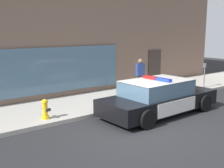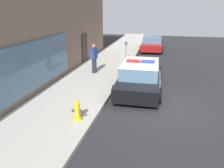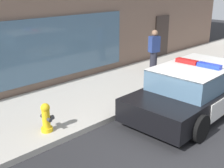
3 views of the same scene
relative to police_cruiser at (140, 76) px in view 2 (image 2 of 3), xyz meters
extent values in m
plane|color=#262628|center=(-2.07, -0.86, -0.68)|extent=(48.00, 48.00, 0.00)
cube|color=#B2ADA3|center=(-2.07, 2.80, -0.61)|extent=(48.00, 3.25, 0.15)
cube|color=#382D28|center=(4.30, 4.44, 0.37)|extent=(1.00, 0.08, 2.10)
cube|color=black|center=(0.06, 0.00, -0.18)|extent=(5.15, 2.03, 0.60)
cube|color=silver|center=(1.69, 0.05, -0.02)|extent=(1.79, 1.89, 0.05)
cube|color=silver|center=(-1.72, -0.05, -0.02)|extent=(1.48, 1.88, 0.05)
cube|color=silver|center=(-0.07, 0.95, -0.18)|extent=(2.14, 0.09, 0.51)
cube|color=silver|center=(-0.01, -0.95, -0.18)|extent=(2.14, 0.09, 0.51)
cube|color=yellow|center=(-0.07, 0.97, -0.18)|extent=(0.22, 0.02, 0.26)
cube|color=slate|center=(-0.14, 0.00, 0.39)|extent=(2.70, 1.77, 0.60)
cube|color=silver|center=(-0.14, 0.00, 0.68)|extent=(2.70, 1.77, 0.04)
cube|color=red|center=(-0.15, 0.33, 0.76)|extent=(0.22, 0.64, 0.11)
cube|color=blue|center=(-0.13, -0.34, 0.76)|extent=(0.22, 0.64, 0.11)
cylinder|color=black|center=(1.71, 0.99, -0.34)|extent=(0.69, 0.24, 0.68)
cylinder|color=black|center=(1.77, -0.89, -0.34)|extent=(0.69, 0.24, 0.68)
cylinder|color=black|center=(-1.65, 0.89, -0.34)|extent=(0.69, 0.24, 0.68)
cylinder|color=black|center=(-1.59, -0.99, -0.34)|extent=(0.69, 0.24, 0.68)
cylinder|color=gold|center=(-4.02, 1.70, -0.48)|extent=(0.28, 0.28, 0.10)
cylinder|color=gold|center=(-4.02, 1.70, -0.21)|extent=(0.19, 0.19, 0.45)
sphere|color=gold|center=(-4.02, 1.70, 0.09)|extent=(0.22, 0.22, 0.22)
cylinder|color=#333338|center=(-4.02, 1.70, 0.16)|extent=(0.06, 0.06, 0.05)
cylinder|color=#333338|center=(-4.02, 1.56, -0.18)|extent=(0.09, 0.10, 0.09)
cylinder|color=#333338|center=(-4.02, 1.85, -0.18)|extent=(0.09, 0.10, 0.09)
cylinder|color=#333338|center=(-3.87, 1.70, -0.22)|extent=(0.10, 0.12, 0.12)
cube|color=maroon|center=(10.66, 0.09, -0.20)|extent=(4.73, 1.96, 0.56)
cube|color=slate|center=(10.66, 0.09, 0.33)|extent=(2.49, 1.71, 0.56)
cylinder|color=black|center=(12.17, 1.05, -0.36)|extent=(0.65, 0.22, 0.64)
cylinder|color=black|center=(12.23, -0.76, -0.36)|extent=(0.65, 0.22, 0.64)
cylinder|color=black|center=(9.08, 0.94, -0.36)|extent=(0.65, 0.22, 0.64)
cylinder|color=black|center=(9.14, -0.86, -0.36)|extent=(0.65, 0.22, 0.64)
cylinder|color=#23232D|center=(1.70, 2.90, -0.11)|extent=(0.28, 0.28, 0.85)
cube|color=navy|center=(1.70, 2.90, 0.63)|extent=(0.46, 0.36, 0.62)
sphere|color=#8C664C|center=(1.70, 2.90, 1.06)|extent=(0.24, 0.24, 0.24)
cylinder|color=slate|center=(5.34, 1.65, 0.02)|extent=(0.06, 0.06, 1.10)
cube|color=#474C51|center=(5.34, 1.65, 0.69)|extent=(0.12, 0.18, 0.24)
camera|label=1|loc=(-7.99, -7.44, 2.60)|focal=45.19mm
camera|label=2|loc=(-10.39, -1.04, 3.22)|focal=35.37mm
camera|label=3|loc=(-7.28, -3.84, 2.85)|focal=46.34mm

